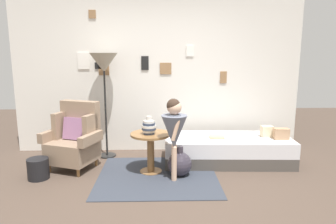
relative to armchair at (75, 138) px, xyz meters
name	(u,v)px	position (x,y,z in m)	size (l,w,h in m)	color
ground_plane	(157,200)	(1.20, -1.08, -0.44)	(12.00, 12.00, 0.00)	#4C3D33
gallery_wall	(157,75)	(1.20, 0.87, 0.86)	(4.80, 0.12, 2.60)	silver
rug	(158,176)	(1.21, -0.37, -0.43)	(1.61, 1.48, 0.01)	#333842
armchair	(75,138)	(0.00, 0.00, 0.00)	(0.88, 0.77, 0.97)	olive
daybed	(227,150)	(2.28, 0.15, -0.24)	(1.93, 0.87, 0.40)	#4C4742
pillow_head	(281,134)	(3.04, 0.01, 0.04)	(0.21, 0.12, 0.17)	tan
pillow_mid	(267,131)	(2.88, 0.15, 0.05)	(0.17, 0.12, 0.17)	beige
side_table	(151,145)	(1.11, -0.22, -0.03)	(0.56, 0.56, 0.57)	olive
vase_striped	(149,127)	(1.09, -0.27, 0.23)	(0.20, 0.20, 0.25)	#2D384C
floor_lamp	(104,66)	(0.37, 0.49, 1.02)	(0.43, 0.43, 1.67)	black
person_child	(174,129)	(1.42, -0.49, 0.25)	(0.34, 0.34, 1.09)	#D8AD8E
book_on_daybed	(217,137)	(2.10, 0.10, -0.02)	(0.22, 0.16, 0.03)	tan
demijohn_near	(180,164)	(1.51, -0.37, -0.27)	(0.34, 0.34, 0.42)	#332D38
magazine_basket	(38,169)	(-0.39, -0.42, -0.30)	(0.28, 0.28, 0.28)	black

